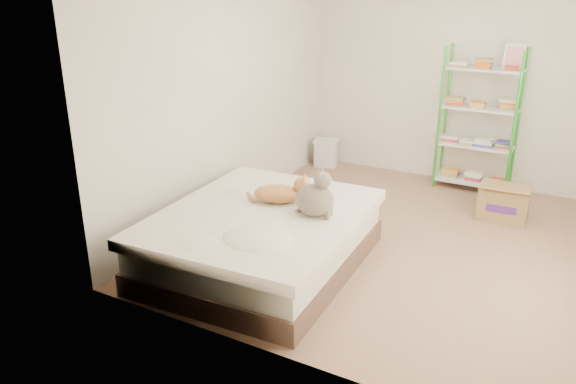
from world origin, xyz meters
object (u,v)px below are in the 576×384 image
Objects in this scene: grey_cat at (315,193)px; shelf_unit at (479,123)px; orange_cat at (278,192)px; white_bin at (326,152)px; bed at (262,239)px; cardboard_box at (504,202)px.

shelf_unit is (0.77, 2.77, 0.10)m from grey_cat.
white_bin is at bearing 84.36° from orange_cat.
bed is 1.21× the size of shelf_unit.
shelf_unit is 4.63× the size of white_bin.
cardboard_box is 1.37× the size of white_bin.
bed reaches higher than cardboard_box.
grey_cat reaches higher than orange_cat.
cardboard_box is at bearing 49.05° from bed.
grey_cat is (0.42, -0.11, 0.10)m from orange_cat.
grey_cat reaches higher than cardboard_box.
orange_cat reaches higher than bed.
shelf_unit is 2.05m from white_bin.
cardboard_box is at bearing -16.67° from white_bin.
bed is at bearing -112.43° from shelf_unit.
white_bin is (-2.44, 0.73, 0.01)m from cardboard_box.
grey_cat is 2.44m from cardboard_box.
bed is 5.15× the size of grey_cat.
white_bin is (-1.95, -0.03, -0.63)m from shelf_unit.
white_bin is at bearing 13.53° from grey_cat.
bed is 0.45m from orange_cat.
orange_cat is at bearing -114.15° from shelf_unit.
bed is 4.08× the size of orange_cat.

